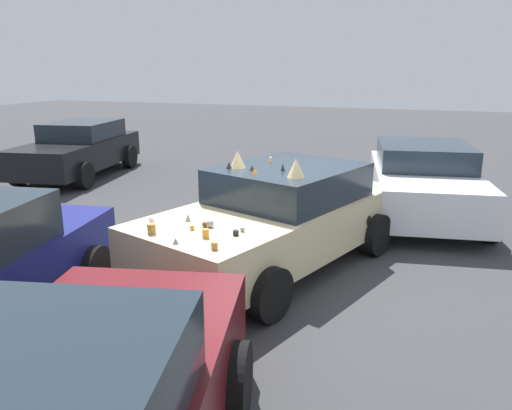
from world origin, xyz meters
TOP-DOWN VIEW (x-y plane):
  - ground_plane at (0.00, 0.00)m, footprint 60.00×60.00m
  - art_car_decorated at (0.06, -0.02)m, footprint 4.70×3.11m
  - parked_sedan_behind_left at (3.33, -1.88)m, footprint 4.20×2.57m
  - parked_sedan_row_back_center at (4.23, 6.89)m, footprint 4.52×2.53m

SIDE VIEW (x-z plane):
  - ground_plane at x=0.00m, z-range 0.00..0.00m
  - parked_sedan_behind_left at x=3.33m, z-range 0.02..1.43m
  - parked_sedan_row_back_center at x=4.23m, z-range 0.01..1.44m
  - art_car_decorated at x=0.06m, z-range -0.11..1.58m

